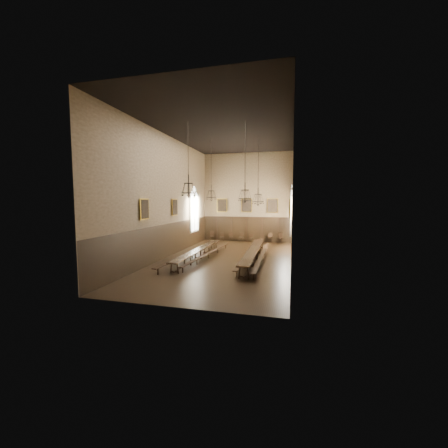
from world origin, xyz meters
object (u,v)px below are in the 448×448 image
at_px(bench_left_inner, 208,255).
at_px(bench_right_outer, 262,257).
at_px(chair_6, 271,240).
at_px(chair_0, 212,238).
at_px(chair_2, 231,239).
at_px(chair_1, 222,239).
at_px(table_left, 198,254).
at_px(chair_7, 280,240).
at_px(chandelier_front_left, 189,188).
at_px(chair_3, 241,239).
at_px(chandelier_front_right, 245,193).
at_px(chandelier_back_left, 211,193).
at_px(table_right, 253,255).
at_px(chair_4, 251,240).
at_px(bench_right_inner, 248,256).
at_px(chair_5, 262,240).
at_px(chandelier_back_right, 258,197).
at_px(bench_left_outer, 192,254).

bearing_deg(bench_left_inner, bench_right_outer, -0.69).
bearing_deg(bench_right_outer, chair_6, 90.17).
xyz_separation_m(chair_0, chair_2, (2.02, 0.09, -0.02)).
bearing_deg(chair_1, table_left, -93.69).
bearing_deg(chair_7, chandelier_front_left, -96.93).
bearing_deg(chair_3, bench_left_inner, -88.02).
bearing_deg(chandelier_front_right, bench_left_inner, 144.42).
relative_size(table_left, bench_right_outer, 0.90).
xyz_separation_m(chair_7, chandelier_back_left, (-5.12, -6.52, 4.48)).
height_order(bench_right_outer, chair_3, chair_3).
height_order(table_right, chair_4, chair_4).
relative_size(bench_right_inner, chair_7, 9.40).
height_order(table_left, chair_1, chair_1).
xyz_separation_m(bench_right_inner, chair_5, (0.09, 8.41, -0.01)).
distance_m(chair_3, chair_4, 1.00).
xyz_separation_m(chair_6, chandelier_front_left, (-4.23, -11.28, 4.67)).
bearing_deg(chandelier_back_right, bench_left_outer, -152.87).
bearing_deg(chair_3, bench_left_outer, -95.20).
bearing_deg(chair_5, chair_7, 1.27).
relative_size(table_right, chair_6, 10.25).
bearing_deg(chair_2, chair_5, -15.34).
bearing_deg(bench_left_outer, chandelier_front_left, -73.17).
bearing_deg(bench_left_inner, chandelier_back_left, 99.98).
distance_m(bench_left_inner, chair_1, 8.43).
height_order(chair_3, chandelier_back_left, chandelier_back_left).
height_order(chair_3, chair_4, chair_3).
distance_m(table_right, chair_0, 9.90).
bearing_deg(chair_6, chandelier_front_right, -111.20).
relative_size(bench_right_outer, chandelier_back_left, 2.16).
bearing_deg(bench_left_outer, chandelier_back_left, 69.64).
xyz_separation_m(bench_right_inner, chair_0, (-5.07, 8.34, 0.03)).
height_order(chair_4, chandelier_back_right, chandelier_back_right).
distance_m(bench_right_outer, chair_7, 8.53).
bearing_deg(chair_4, chair_7, 12.37).
bearing_deg(chandelier_back_left, table_right, -26.65).
bearing_deg(table_left, chair_2, 86.71).
bearing_deg(table_left, chandelier_back_right, 31.22).
relative_size(chair_0, chair_7, 0.99).
distance_m(bench_right_outer, chandelier_back_right, 4.68).
relative_size(chair_2, chair_3, 0.95).
xyz_separation_m(chair_2, chair_5, (3.14, -0.01, -0.01)).
xyz_separation_m(bench_left_outer, chandelier_back_right, (4.50, 2.30, 4.16)).
relative_size(table_right, chair_1, 11.86).
xyz_separation_m(bench_left_inner, chandelier_back_left, (-0.34, 1.91, 4.52)).
bearing_deg(chandelier_front_right, chair_7, 80.67).
distance_m(bench_left_inner, bench_right_outer, 3.90).
xyz_separation_m(chair_0, chair_3, (3.07, 0.05, -0.01)).
bearing_deg(table_right, table_left, -172.76).
bearing_deg(chair_1, chair_7, -6.00).
bearing_deg(bench_right_inner, bench_left_inner, -179.78).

